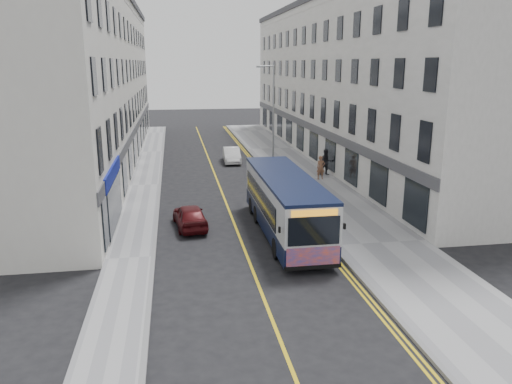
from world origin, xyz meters
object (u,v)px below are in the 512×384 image
object	(u,v)px
city_bus	(285,203)
car_maroon	(190,216)
pedestrian_far	(326,162)
bicycle	(320,209)
car_white	(232,155)
streetlamp	(272,116)
pedestrian_near	(321,168)

from	to	relation	value
city_bus	car_maroon	distance (m)	4.95
pedestrian_far	car_maroon	distance (m)	14.48
bicycle	car_white	bearing A→B (deg)	32.33
streetlamp	car_maroon	world-z (taller)	streetlamp
streetlamp	pedestrian_far	xyz separation A→B (m)	(3.83, -1.10, -3.31)
streetlamp	car_maroon	xyz separation A→B (m)	(-6.45, -11.28, -3.77)
streetlamp	city_bus	distance (m)	13.48
streetlamp	pedestrian_near	size ratio (longest dim) A/B	4.82
pedestrian_far	car_white	xyz separation A→B (m)	(-6.20, 6.52, -0.45)
city_bus	car_maroon	world-z (taller)	city_bus
city_bus	car_white	bearing A→B (deg)	91.35
car_white	car_maroon	world-z (taller)	car_white
streetlamp	bicycle	world-z (taller)	streetlamp
car_maroon	city_bus	bearing A→B (deg)	151.94
pedestrian_far	car_maroon	bearing A→B (deg)	-135.44
streetlamp	city_bus	bearing A→B (deg)	-98.43
city_bus	bicycle	distance (m)	3.13
pedestrian_far	car_white	size ratio (longest dim) A/B	0.50
streetlamp	pedestrian_near	world-z (taller)	streetlamp
pedestrian_near	car_maroon	world-z (taller)	pedestrian_near
car_white	city_bus	bearing A→B (deg)	-86.48
pedestrian_near	car_white	bearing A→B (deg)	121.05
bicycle	car_maroon	bearing A→B (deg)	113.85
car_white	car_maroon	distance (m)	17.19
pedestrian_far	bicycle	bearing A→B (deg)	-109.12
bicycle	city_bus	bearing A→B (deg)	152.04
streetlamp	car_maroon	distance (m)	13.53
streetlamp	car_white	size ratio (longest dim) A/B	2.11
bicycle	pedestrian_near	world-z (taller)	pedestrian_near
car_maroon	pedestrian_near	bearing A→B (deg)	-143.36
pedestrian_near	city_bus	bearing A→B (deg)	-119.14
bicycle	car_white	distance (m)	16.81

